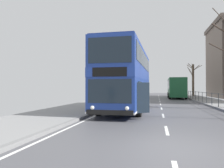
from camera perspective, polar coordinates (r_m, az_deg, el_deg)
name	(u,v)px	position (r m, az deg, el deg)	size (l,w,h in m)	color
ground	(144,145)	(6.74, 8.15, -14.82)	(15.80, 140.00, 0.20)	#4E4E53
double_decker_bus_main	(127,79)	(16.57, 3.78, 1.34)	(3.20, 11.25, 4.45)	navy
background_bus_far_lane	(176,88)	(37.61, 15.81, -0.86)	(2.73, 9.63, 3.16)	#19512D
pedestrian_railing_far_kerb	(215,97)	(21.08, 24.39, -3.01)	(0.05, 32.83, 1.09)	#2D3338
bare_tree_far_00	(193,79)	(44.99, 19.64, 1.19)	(2.64, 2.81, 6.25)	brown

